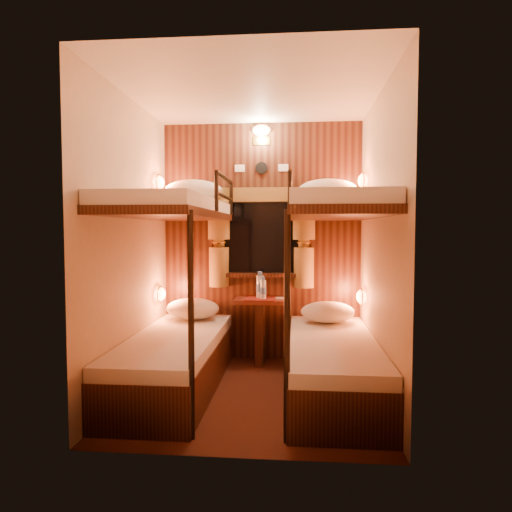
# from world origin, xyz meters

# --- Properties ---
(floor) EXTENTS (2.10, 2.10, 0.00)m
(floor) POSITION_xyz_m (0.00, 0.00, 0.00)
(floor) COLOR #3C1910
(floor) RESTS_ON ground
(ceiling) EXTENTS (2.10, 2.10, 0.00)m
(ceiling) POSITION_xyz_m (0.00, 0.00, 2.40)
(ceiling) COLOR silver
(ceiling) RESTS_ON wall_back
(wall_back) EXTENTS (2.40, 0.00, 2.40)m
(wall_back) POSITION_xyz_m (0.00, 1.05, 1.20)
(wall_back) COLOR #C6B293
(wall_back) RESTS_ON floor
(wall_front) EXTENTS (2.40, 0.00, 2.40)m
(wall_front) POSITION_xyz_m (0.00, -1.05, 1.20)
(wall_front) COLOR #C6B293
(wall_front) RESTS_ON floor
(wall_left) EXTENTS (0.00, 2.40, 2.40)m
(wall_left) POSITION_xyz_m (-1.00, 0.00, 1.20)
(wall_left) COLOR #C6B293
(wall_left) RESTS_ON floor
(wall_right) EXTENTS (0.00, 2.40, 2.40)m
(wall_right) POSITION_xyz_m (1.00, 0.00, 1.20)
(wall_right) COLOR #C6B293
(wall_right) RESTS_ON floor
(back_panel) EXTENTS (2.00, 0.03, 2.40)m
(back_panel) POSITION_xyz_m (0.00, 1.04, 1.20)
(back_panel) COLOR black
(back_panel) RESTS_ON floor
(bunk_left) EXTENTS (0.72, 1.90, 1.82)m
(bunk_left) POSITION_xyz_m (-0.65, 0.07, 0.56)
(bunk_left) COLOR black
(bunk_left) RESTS_ON floor
(bunk_right) EXTENTS (0.72, 1.90, 1.82)m
(bunk_right) POSITION_xyz_m (0.65, 0.07, 0.56)
(bunk_right) COLOR black
(bunk_right) RESTS_ON floor
(window) EXTENTS (1.00, 0.12, 0.79)m
(window) POSITION_xyz_m (0.00, 1.00, 1.18)
(window) COLOR black
(window) RESTS_ON back_panel
(curtains) EXTENTS (1.10, 0.22, 1.00)m
(curtains) POSITION_xyz_m (0.00, 0.97, 1.26)
(curtains) COLOR olive
(curtains) RESTS_ON back_panel
(back_fixtures) EXTENTS (0.54, 0.09, 0.48)m
(back_fixtures) POSITION_xyz_m (0.00, 1.00, 2.25)
(back_fixtures) COLOR black
(back_fixtures) RESTS_ON back_panel
(reading_lamps) EXTENTS (2.00, 0.20, 1.25)m
(reading_lamps) POSITION_xyz_m (-0.00, 0.70, 1.24)
(reading_lamps) COLOR #FF5F26
(reading_lamps) RESTS_ON wall_left
(table) EXTENTS (0.50, 0.34, 0.66)m
(table) POSITION_xyz_m (0.00, 0.85, 0.41)
(table) COLOR #5F2015
(table) RESTS_ON floor
(bottle_left) EXTENTS (0.08, 0.08, 0.27)m
(bottle_left) POSITION_xyz_m (-0.00, 0.87, 0.76)
(bottle_left) COLOR #99BFE5
(bottle_left) RESTS_ON table
(bottle_right) EXTENTS (0.06, 0.06, 0.22)m
(bottle_right) POSITION_xyz_m (0.03, 0.81, 0.74)
(bottle_right) COLOR #99BFE5
(bottle_right) RESTS_ON table
(sachet_a) EXTENTS (0.08, 0.07, 0.01)m
(sachet_a) POSITION_xyz_m (0.19, 0.86, 0.65)
(sachet_a) COLOR silver
(sachet_a) RESTS_ON table
(sachet_b) EXTENTS (0.08, 0.06, 0.01)m
(sachet_b) POSITION_xyz_m (0.19, 0.93, 0.65)
(sachet_b) COLOR silver
(sachet_b) RESTS_ON table
(pillow_lower_left) EXTENTS (0.52, 0.37, 0.20)m
(pillow_lower_left) POSITION_xyz_m (-0.65, 0.73, 0.56)
(pillow_lower_left) COLOR silver
(pillow_lower_left) RESTS_ON bunk_left
(pillow_lower_right) EXTENTS (0.50, 0.36, 0.20)m
(pillow_lower_right) POSITION_xyz_m (0.65, 0.68, 0.56)
(pillow_lower_right) COLOR silver
(pillow_lower_right) RESTS_ON bunk_right
(pillow_upper_left) EXTENTS (0.58, 0.41, 0.23)m
(pillow_upper_left) POSITION_xyz_m (-0.65, 0.79, 1.70)
(pillow_upper_left) COLOR silver
(pillow_upper_left) RESTS_ON bunk_left
(pillow_upper_right) EXTENTS (0.57, 0.41, 0.22)m
(pillow_upper_right) POSITION_xyz_m (0.65, 0.79, 1.70)
(pillow_upper_right) COLOR silver
(pillow_upper_right) RESTS_ON bunk_right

